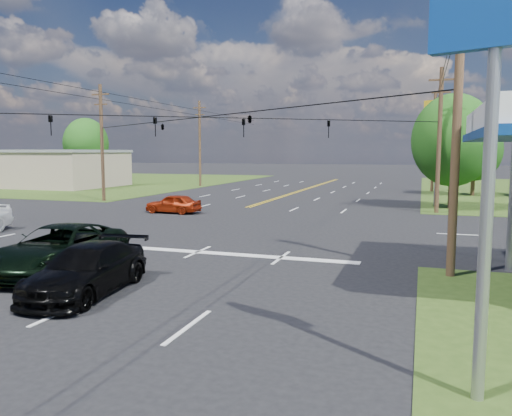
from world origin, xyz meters
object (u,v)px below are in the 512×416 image
(pole_se, at_px, (457,124))
(tree_right_a, at_px, (453,140))
(tree_right_b, at_px, (474,150))
(polesign_se, at_px, (494,81))
(pole_right_far, at_px, (434,141))
(pickup_dkgreen, at_px, (59,249))
(pole_ne, at_px, (439,139))
(pole_left_far, at_px, (200,142))
(tree_far_l, at_px, (86,144))
(retail_nw, at_px, (47,169))
(suv_black, at_px, (87,270))
(pole_nw, at_px, (102,141))

(pole_se, bearing_deg, tree_right_a, 87.27)
(tree_right_b, relative_size, polesign_se, 1.06)
(pole_right_far, distance_m, pickup_dkgreen, 42.61)
(pole_ne, height_order, pole_left_far, pole_left_far)
(pole_se, xyz_separation_m, pickup_dkgreen, (-12.50, -3.50, -4.12))
(pole_left_far, bearing_deg, polesign_se, -60.30)
(pole_right_far, distance_m, tree_far_l, 45.18)
(retail_nw, xyz_separation_m, pickup_dkgreen, (30.50, -34.50, -1.21))
(pole_right_far, bearing_deg, suv_black, -103.28)
(retail_nw, distance_m, tree_far_l, 10.69)
(tree_right_b, bearing_deg, pole_left_far, 172.28)
(polesign_se, bearing_deg, pole_nw, 134.36)
(suv_black, bearing_deg, pole_left_far, 105.15)
(pole_se, distance_m, tree_far_l, 60.88)
(pole_nw, relative_size, pole_right_far, 0.95)
(tree_right_b, xyz_separation_m, polesign_se, (-3.50, -41.59, 0.90))
(pole_nw, distance_m, pickup_dkgreen, 25.72)
(tree_right_a, xyz_separation_m, suv_black, (-11.00, -26.36, -4.17))
(pole_se, xyz_separation_m, tree_far_l, (-45.00, 41.00, 0.28))
(pole_right_far, distance_m, polesign_se, 45.59)
(tree_right_b, bearing_deg, pole_ne, -103.13)
(pickup_dkgreen, bearing_deg, suv_black, -43.86)
(pole_nw, bearing_deg, pole_se, -34.70)
(retail_nw, height_order, tree_right_b, tree_right_b)
(pole_nw, relative_size, tree_far_l, 1.09)
(pole_right_far, xyz_separation_m, polesign_se, (-0.00, -45.59, -0.06))
(pole_nw, xyz_separation_m, pole_left_far, (0.00, 19.00, 0.25))
(pole_se, relative_size, pole_nw, 1.00)
(pole_ne, relative_size, tree_far_l, 1.09)
(pole_se, distance_m, tree_right_b, 33.19)
(suv_black, bearing_deg, pickup_dkgreen, 137.85)
(retail_nw, height_order, pole_right_far, pole_right_far)
(tree_right_a, bearing_deg, pole_se, -92.73)
(retail_nw, xyz_separation_m, polesign_se, (43.00, -39.59, 3.11))
(pickup_dkgreen, bearing_deg, tree_right_a, 53.89)
(pole_left_far, height_order, polesign_se, pole_left_far)
(pole_se, height_order, pole_nw, same)
(tree_right_a, relative_size, pickup_dkgreen, 1.43)
(pole_nw, bearing_deg, retail_nw, 142.59)
(tree_far_l, bearing_deg, pole_left_far, -11.89)
(retail_nw, bearing_deg, pole_right_far, 7.94)
(pole_left_far, xyz_separation_m, tree_far_l, (-19.00, 4.00, 0.03))
(pole_ne, distance_m, polesign_se, 26.59)
(pole_right_far, bearing_deg, pole_se, -90.00)
(retail_nw, distance_m, pole_left_far, 18.30)
(tree_far_l, xyz_separation_m, pickup_dkgreen, (32.50, -44.50, -4.40))
(tree_far_l, relative_size, suv_black, 1.82)
(retail_nw, height_order, pole_se, pole_se)
(pole_right_far, xyz_separation_m, tree_right_a, (1.00, -16.00, -0.30))
(pole_right_far, relative_size, tree_far_l, 1.15)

